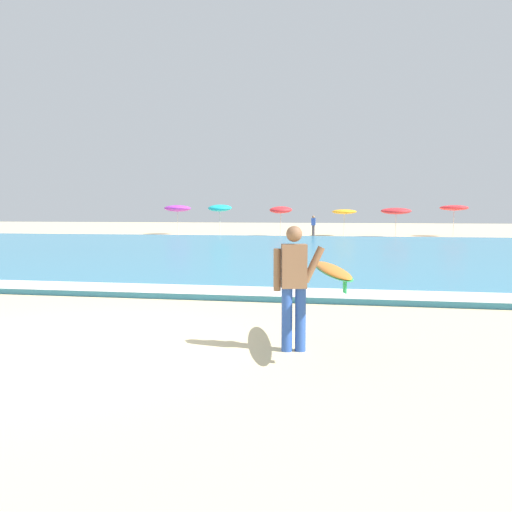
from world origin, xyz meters
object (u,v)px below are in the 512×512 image
at_px(beach_umbrella_0, 178,208).
at_px(beach_umbrella_4, 396,211).
at_px(beach_umbrella_5, 454,208).
at_px(beach_umbrella_2, 281,210).
at_px(beachgoer_near_row_left, 313,225).
at_px(beach_umbrella_3, 344,212).
at_px(beach_umbrella_1, 220,208).
at_px(surfer_with_board, 312,277).

bearing_deg(beach_umbrella_0, beach_umbrella_4, -4.70).
bearing_deg(beach_umbrella_5, beach_umbrella_2, -172.04).
relative_size(beach_umbrella_5, beachgoer_near_row_left, 1.50).
bearing_deg(beachgoer_near_row_left, beach_umbrella_2, 167.72).
bearing_deg(beach_umbrella_3, beach_umbrella_1, -167.28).
bearing_deg(beachgoer_near_row_left, beach_umbrella_4, 5.59).
bearing_deg(beach_umbrella_4, beach_umbrella_2, -179.77).
xyz_separation_m(beach_umbrella_2, beachgoer_near_row_left, (2.55, -0.56, -1.16)).
height_order(surfer_with_board, beach_umbrella_5, beach_umbrella_5).
height_order(beach_umbrella_5, beachgoer_near_row_left, beach_umbrella_5).
height_order(beach_umbrella_3, beach_umbrella_5, beach_umbrella_5).
height_order(beach_umbrella_0, beachgoer_near_row_left, beach_umbrella_0).
height_order(beach_umbrella_0, beach_umbrella_2, beach_umbrella_0).
bearing_deg(beach_umbrella_1, beach_umbrella_4, 3.74).
distance_m(beach_umbrella_3, beachgoer_near_row_left, 3.06).
bearing_deg(surfer_with_board, beach_umbrella_5, 78.05).
distance_m(beach_umbrella_1, beach_umbrella_5, 17.74).
relative_size(beach_umbrella_3, beachgoer_near_row_left, 1.31).
relative_size(surfer_with_board, beach_umbrella_1, 0.96).
bearing_deg(beachgoer_near_row_left, beach_umbrella_3, 39.69).
height_order(beach_umbrella_0, beach_umbrella_3, beach_umbrella_0).
xyz_separation_m(surfer_with_board, beach_umbrella_3, (-0.54, 35.53, 0.83)).
bearing_deg(beach_umbrella_2, beachgoer_near_row_left, -12.28).
distance_m(beach_umbrella_3, beach_umbrella_5, 8.19).
height_order(beach_umbrella_1, beach_umbrella_2, beach_umbrella_1).
distance_m(surfer_with_board, beach_umbrella_3, 35.54).
distance_m(beach_umbrella_1, beachgoer_near_row_left, 7.27).
bearing_deg(surfer_with_board, beach_umbrella_3, 90.87).
bearing_deg(beach_umbrella_0, beachgoer_near_row_left, -10.10).
bearing_deg(beach_umbrella_2, surfer_with_board, -81.18).
xyz_separation_m(beach_umbrella_0, beach_umbrella_4, (17.35, -1.43, -0.21)).
distance_m(beach_umbrella_0, beach_umbrella_2, 8.89).
distance_m(beach_umbrella_5, beachgoer_near_row_left, 10.74).
bearing_deg(beachgoer_near_row_left, beach_umbrella_0, 169.90).
height_order(beach_umbrella_3, beachgoer_near_row_left, beach_umbrella_3).
height_order(beach_umbrella_1, beachgoer_near_row_left, beach_umbrella_1).
bearing_deg(beach_umbrella_0, beach_umbrella_2, -9.46).
xyz_separation_m(beach_umbrella_2, beach_umbrella_4, (8.58, 0.03, -0.08)).
xyz_separation_m(beach_umbrella_4, beach_umbrella_5, (4.36, 1.78, 0.24)).
relative_size(beach_umbrella_2, beachgoer_near_row_left, 1.48).
relative_size(beach_umbrella_1, beach_umbrella_5, 1.04).
bearing_deg(beach_umbrella_0, beach_umbrella_1, -28.74).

